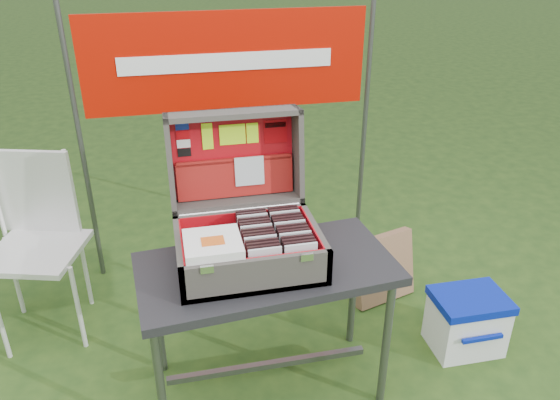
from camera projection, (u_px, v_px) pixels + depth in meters
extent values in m
plane|color=#213F16|center=(268.00, 375.00, 2.68)|extent=(80.00, 80.00, 0.00)
cube|color=black|center=(267.00, 269.00, 2.33)|extent=(1.14, 0.64, 0.04)
cylinder|color=#59595B|center=(160.00, 383.00, 2.21)|extent=(0.04, 0.04, 0.64)
cylinder|color=#59595B|center=(386.00, 347.00, 2.40)|extent=(0.04, 0.04, 0.64)
cylinder|color=#59595B|center=(158.00, 317.00, 2.58)|extent=(0.04, 0.04, 0.64)
cylinder|color=#59595B|center=(353.00, 290.00, 2.77)|extent=(0.04, 0.04, 0.64)
cube|color=#59595B|center=(268.00, 365.00, 2.58)|extent=(0.94, 0.03, 0.03)
cube|color=#423F3C|center=(249.00, 263.00, 2.31)|extent=(0.60, 0.43, 0.02)
cube|color=#423F3C|center=(258.00, 277.00, 2.11)|extent=(0.60, 0.02, 0.16)
cube|color=#423F3C|center=(241.00, 227.00, 2.46)|extent=(0.60, 0.02, 0.16)
cube|color=#423F3C|center=(179.00, 258.00, 2.23)|extent=(0.02, 0.43, 0.16)
cube|color=#423F3C|center=(315.00, 242.00, 2.34)|extent=(0.02, 0.43, 0.16)
cube|color=red|center=(249.00, 261.00, 2.31)|extent=(0.55, 0.38, 0.01)
cube|color=silver|center=(207.00, 269.00, 2.03)|extent=(0.05, 0.01, 0.03)
cube|color=silver|center=(307.00, 257.00, 2.10)|extent=(0.05, 0.01, 0.03)
cylinder|color=silver|center=(240.00, 210.00, 2.43)|extent=(0.54, 0.02, 0.02)
cube|color=#423F3C|center=(233.00, 155.00, 2.50)|extent=(0.60, 0.08, 0.43)
cube|color=#423F3C|center=(233.00, 114.00, 2.37)|extent=(0.60, 0.16, 0.04)
cube|color=#423F3C|center=(238.00, 201.00, 2.50)|extent=(0.60, 0.16, 0.04)
cube|color=#423F3C|center=(170.00, 164.00, 2.38)|extent=(0.02, 0.21, 0.44)
cube|color=#423F3C|center=(298.00, 154.00, 2.49)|extent=(0.02, 0.21, 0.44)
cube|color=red|center=(234.00, 156.00, 2.48)|extent=(0.55, 0.05, 0.37)
cube|color=red|center=(257.00, 272.00, 2.11)|extent=(0.55, 0.01, 0.14)
cube|color=red|center=(242.00, 226.00, 2.44)|extent=(0.55, 0.01, 0.14)
cube|color=red|center=(183.00, 255.00, 2.23)|extent=(0.01, 0.38, 0.14)
cube|color=red|center=(312.00, 240.00, 2.33)|extent=(0.01, 0.38, 0.14)
cube|color=maroon|center=(235.00, 178.00, 2.50)|extent=(0.53, 0.05, 0.17)
cube|color=maroon|center=(234.00, 160.00, 2.47)|extent=(0.52, 0.02, 0.02)
cube|color=silver|center=(249.00, 171.00, 2.49)|extent=(0.13, 0.03, 0.13)
cube|color=#1933B2|center=(182.00, 126.00, 2.38)|extent=(0.06, 0.01, 0.04)
cube|color=#B0050B|center=(183.00, 135.00, 2.40)|extent=(0.06, 0.01, 0.04)
cube|color=white|center=(184.00, 144.00, 2.41)|extent=(0.06, 0.01, 0.04)
cube|color=black|center=(184.00, 153.00, 2.42)|extent=(0.06, 0.01, 0.04)
cube|color=#BCFD18|center=(207.00, 136.00, 2.42)|extent=(0.05, 0.02, 0.12)
cube|color=#BCFD18|center=(232.00, 135.00, 2.45)|extent=(0.12, 0.01, 0.09)
cube|color=#BCFD18|center=(252.00, 133.00, 2.46)|extent=(0.05, 0.01, 0.09)
cube|color=#B0050B|center=(276.00, 131.00, 2.48)|extent=(0.11, 0.02, 0.11)
cube|color=black|center=(275.00, 125.00, 2.47)|extent=(0.10, 0.01, 0.02)
cube|color=silver|center=(265.00, 265.00, 2.14)|extent=(0.13, 0.01, 0.15)
cube|color=black|center=(264.00, 262.00, 2.16)|extent=(0.13, 0.01, 0.15)
cube|color=black|center=(263.00, 259.00, 2.18)|extent=(0.13, 0.01, 0.15)
cube|color=black|center=(262.00, 256.00, 2.20)|extent=(0.13, 0.01, 0.15)
cube|color=silver|center=(261.00, 252.00, 2.22)|extent=(0.13, 0.01, 0.15)
cube|color=black|center=(260.00, 249.00, 2.24)|extent=(0.13, 0.01, 0.15)
cube|color=black|center=(259.00, 247.00, 2.26)|extent=(0.13, 0.01, 0.15)
cube|color=black|center=(258.00, 244.00, 2.28)|extent=(0.13, 0.01, 0.15)
cube|color=silver|center=(257.00, 241.00, 2.30)|extent=(0.13, 0.01, 0.15)
cube|color=black|center=(256.00, 238.00, 2.32)|extent=(0.13, 0.01, 0.15)
cube|color=black|center=(255.00, 235.00, 2.34)|extent=(0.13, 0.01, 0.15)
cube|color=black|center=(254.00, 233.00, 2.36)|extent=(0.13, 0.01, 0.15)
cube|color=silver|center=(253.00, 230.00, 2.38)|extent=(0.13, 0.01, 0.15)
cube|color=black|center=(252.00, 227.00, 2.40)|extent=(0.13, 0.01, 0.15)
cube|color=black|center=(251.00, 225.00, 2.42)|extent=(0.13, 0.01, 0.15)
cube|color=silver|center=(301.00, 261.00, 2.16)|extent=(0.13, 0.01, 0.15)
cube|color=black|center=(299.00, 257.00, 2.18)|extent=(0.13, 0.01, 0.15)
cube|color=black|center=(298.00, 254.00, 2.20)|extent=(0.13, 0.01, 0.15)
cube|color=black|center=(297.00, 251.00, 2.23)|extent=(0.13, 0.01, 0.15)
cube|color=silver|center=(295.00, 248.00, 2.25)|extent=(0.13, 0.01, 0.15)
cube|color=black|center=(294.00, 245.00, 2.27)|extent=(0.13, 0.01, 0.15)
cube|color=black|center=(292.00, 243.00, 2.29)|extent=(0.13, 0.01, 0.15)
cube|color=black|center=(291.00, 240.00, 2.31)|extent=(0.13, 0.01, 0.15)
cube|color=silver|center=(290.00, 237.00, 2.33)|extent=(0.13, 0.01, 0.15)
cube|color=black|center=(289.00, 234.00, 2.35)|extent=(0.13, 0.01, 0.15)
cube|color=black|center=(287.00, 232.00, 2.37)|extent=(0.13, 0.01, 0.15)
cube|color=black|center=(286.00, 229.00, 2.39)|extent=(0.13, 0.01, 0.15)
cube|color=silver|center=(285.00, 226.00, 2.41)|extent=(0.13, 0.01, 0.15)
cube|color=black|center=(284.00, 224.00, 2.43)|extent=(0.13, 0.01, 0.15)
cube|color=black|center=(282.00, 221.00, 2.45)|extent=(0.13, 0.01, 0.15)
cube|color=white|center=(213.00, 247.00, 2.15)|extent=(0.22, 0.22, 0.00)
cube|color=white|center=(213.00, 246.00, 2.14)|extent=(0.22, 0.22, 0.00)
cube|color=white|center=(213.00, 245.00, 2.14)|extent=(0.22, 0.22, 0.00)
cube|color=white|center=(213.00, 244.00, 2.14)|extent=(0.22, 0.22, 0.00)
cube|color=white|center=(213.00, 243.00, 2.14)|extent=(0.22, 0.22, 0.00)
cube|color=white|center=(213.00, 242.00, 2.13)|extent=(0.22, 0.22, 0.00)
cube|color=white|center=(212.00, 240.00, 2.13)|extent=(0.22, 0.22, 0.00)
cube|color=#D85919|center=(213.00, 241.00, 2.12)|extent=(0.09, 0.07, 0.00)
cube|color=white|center=(466.00, 325.00, 2.81)|extent=(0.35, 0.26, 0.28)
cube|color=#061C9E|center=(471.00, 300.00, 2.74)|extent=(0.37, 0.28, 0.04)
cube|color=#061C9E|center=(482.00, 339.00, 2.67)|extent=(0.22, 0.02, 0.02)
cube|color=silver|center=(36.00, 252.00, 2.78)|extent=(0.55, 0.55, 0.03)
cube|color=silver|center=(33.00, 192.00, 2.85)|extent=(0.43, 0.15, 0.46)
cylinder|color=silver|center=(78.00, 308.00, 2.76)|extent=(0.02, 0.02, 0.49)
cylinder|color=silver|center=(15.00, 276.00, 3.01)|extent=(0.02, 0.02, 0.49)
cylinder|color=silver|center=(85.00, 268.00, 3.09)|extent=(0.02, 0.02, 0.49)
cylinder|color=silver|center=(71.00, 190.00, 2.89)|extent=(0.02, 0.02, 0.46)
cube|color=#9B704C|center=(384.00, 268.00, 3.16)|extent=(0.41, 0.24, 0.41)
cylinder|color=#59595B|center=(82.00, 148.00, 3.09)|extent=(0.03, 0.03, 1.70)
cylinder|color=#59595B|center=(364.00, 127.00, 3.43)|extent=(0.03, 0.03, 1.70)
cube|color=#A70D01|center=(227.00, 61.00, 3.05)|extent=(1.60, 0.02, 0.55)
cube|color=white|center=(227.00, 62.00, 3.04)|extent=(1.20, 0.00, 0.10)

